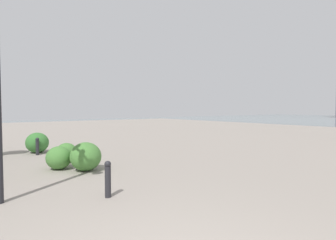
% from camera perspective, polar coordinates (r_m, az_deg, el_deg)
% --- Properties ---
extents(bollard_near, '(0.13, 0.13, 0.72)m').
position_cam_1_polar(bollard_near, '(5.40, -12.92, -12.22)').
color(bollard_near, '#232328').
rests_on(bollard_near, ground).
extents(bollard_mid, '(0.13, 0.13, 0.66)m').
position_cam_1_polar(bollard_mid, '(11.06, -26.49, -5.05)').
color(bollard_mid, '#232328').
rests_on(bollard_mid, ground).
extents(shrub_low, '(0.78, 0.70, 0.66)m').
position_cam_1_polar(shrub_low, '(8.25, -22.63, -7.57)').
color(shrub_low, '#477F38').
rests_on(shrub_low, ground).
extents(shrub_round, '(0.94, 0.85, 0.80)m').
position_cam_1_polar(shrub_round, '(7.79, -17.43, -7.56)').
color(shrub_round, '#477F38').
rests_on(shrub_round, ground).
extents(shrub_wide, '(0.94, 0.85, 0.80)m').
position_cam_1_polar(shrub_wide, '(11.61, -26.52, -4.42)').
color(shrub_wide, '#387533').
rests_on(shrub_wide, ground).
extents(shrub_tall, '(0.74, 0.67, 0.63)m').
position_cam_1_polar(shrub_tall, '(9.20, -21.18, -6.62)').
color(shrub_tall, '#477F38').
rests_on(shrub_tall, ground).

